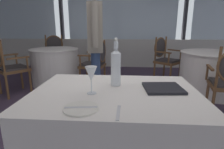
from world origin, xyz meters
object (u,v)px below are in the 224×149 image
at_px(dining_chair_0_0, 7,63).
at_px(dining_chair_0_1, 96,60).
at_px(menu_book, 163,88).
at_px(diner_person_1, 95,41).
at_px(water_bottle, 116,66).
at_px(side_plate, 81,108).
at_px(wine_glass, 91,75).
at_px(dining_chair_1_2, 164,56).
at_px(dining_chair_0_2, 55,52).

relative_size(dining_chair_0_0, dining_chair_0_1, 1.06).
height_order(menu_book, dining_chair_0_1, dining_chair_0_1).
distance_m(dining_chair_0_0, diner_person_1, 1.77).
bearing_deg(water_bottle, side_plate, -110.98).
bearing_deg(side_plate, water_bottle, 69.02).
relative_size(water_bottle, wine_glass, 1.94).
height_order(menu_book, dining_chair_0_0, dining_chair_0_0).
bearing_deg(dining_chair_1_2, dining_chair_0_2, -147.07).
xyz_separation_m(wine_glass, menu_book, (0.51, 0.12, -0.12)).
bearing_deg(dining_chair_1_2, dining_chair_0_1, -116.86).
height_order(water_bottle, diner_person_1, diner_person_1).
xyz_separation_m(water_bottle, dining_chair_0_1, (-0.50, 2.23, -0.36)).
xyz_separation_m(wine_glass, dining_chair_0_0, (-1.85, 1.85, -0.31)).
bearing_deg(side_plate, dining_chair_1_2, 70.53).
height_order(water_bottle, dining_chair_1_2, water_bottle).
xyz_separation_m(dining_chair_0_1, dining_chair_1_2, (1.46, 0.53, 0.03)).
relative_size(dining_chair_0_1, dining_chair_0_2, 0.94).
relative_size(dining_chair_0_2, dining_chair_1_2, 1.01).
distance_m(side_plate, dining_chair_0_0, 2.80).
relative_size(menu_book, dining_chair_1_2, 0.27).
distance_m(water_bottle, menu_book, 0.39).
distance_m(wine_glass, dining_chair_0_0, 2.64).
bearing_deg(water_bottle, wine_glass, -128.02).
distance_m(dining_chair_0_0, dining_chair_0_1, 1.62).
xyz_separation_m(dining_chair_1_2, diner_person_1, (-1.31, -1.56, 0.44)).
bearing_deg(water_bottle, dining_chair_0_2, 118.27).
xyz_separation_m(dining_chair_0_1, dining_chair_0_2, (-1.25, 1.02, 0.03)).
relative_size(wine_glass, dining_chair_1_2, 0.19).
bearing_deg(dining_chair_0_0, dining_chair_0_1, -29.89).
distance_m(dining_chair_0_1, dining_chair_1_2, 1.55).
distance_m(menu_book, diner_person_1, 1.48).
relative_size(menu_book, dining_chair_0_0, 0.27).
bearing_deg(dining_chair_0_1, water_bottle, 111.64).
xyz_separation_m(side_plate, water_bottle, (0.17, 0.45, 0.15)).
height_order(dining_chair_0_1, dining_chair_1_2, dining_chair_1_2).
bearing_deg(side_plate, dining_chair_0_0, 131.10).
xyz_separation_m(dining_chair_0_2, diner_person_1, (1.40, -2.05, 0.44)).
bearing_deg(wine_glass, side_plate, -93.75).
distance_m(dining_chair_0_1, dining_chair_0_2, 1.62).
height_order(wine_glass, menu_book, wine_glass).
xyz_separation_m(side_plate, dining_chair_0_1, (-0.33, 2.68, -0.21)).
bearing_deg(diner_person_1, dining_chair_0_2, -63.91).
height_order(wine_glass, dining_chair_1_2, dining_chair_1_2).
distance_m(menu_book, dining_chair_0_1, 2.47).
relative_size(dining_chair_0_1, diner_person_1, 0.53).
bearing_deg(dining_chair_1_2, side_plate, -66.26).
xyz_separation_m(wine_glass, dining_chair_0_1, (-0.34, 2.43, -0.34)).
height_order(wine_glass, dining_chair_0_1, wine_glass).
xyz_separation_m(menu_book, dining_chair_0_0, (-2.36, 1.73, -0.19)).
xyz_separation_m(side_plate, dining_chair_1_2, (1.14, 3.21, -0.19)).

